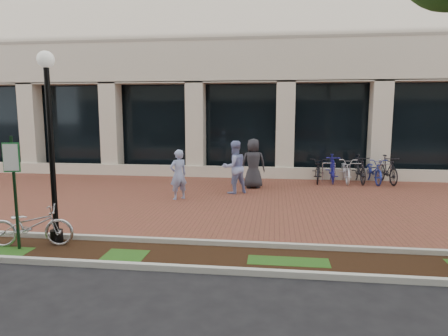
# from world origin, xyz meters

# --- Properties ---
(ground) EXTENTS (120.00, 120.00, 0.00)m
(ground) POSITION_xyz_m (0.00, 0.00, 0.00)
(ground) COLOR black
(ground) RESTS_ON ground
(brick_plaza) EXTENTS (40.00, 9.00, 0.01)m
(brick_plaza) POSITION_xyz_m (0.00, 0.00, 0.01)
(brick_plaza) COLOR brown
(brick_plaza) RESTS_ON ground
(planting_strip) EXTENTS (40.00, 1.50, 0.01)m
(planting_strip) POSITION_xyz_m (0.00, -5.25, 0.01)
(planting_strip) COLOR black
(planting_strip) RESTS_ON ground
(curb_plaza_side) EXTENTS (40.00, 0.12, 0.12)m
(curb_plaza_side) POSITION_xyz_m (0.00, -4.50, 0.06)
(curb_plaza_side) COLOR beige
(curb_plaza_side) RESTS_ON ground
(curb_street_side) EXTENTS (40.00, 0.12, 0.12)m
(curb_street_side) POSITION_xyz_m (0.00, -6.00, 0.06)
(curb_street_side) COLOR beige
(curb_street_side) RESTS_ON ground
(parking_sign) EXTENTS (0.34, 0.07, 2.45)m
(parking_sign) POSITION_xyz_m (-3.85, -5.30, 1.55)
(parking_sign) COLOR #13341A
(parking_sign) RESTS_ON ground
(lamppost) EXTENTS (0.36, 0.36, 4.22)m
(lamppost) POSITION_xyz_m (-3.28, -4.77, 2.39)
(lamppost) COLOR black
(lamppost) RESTS_ON ground
(locked_bicycle) EXTENTS (1.92, 0.99, 0.96)m
(locked_bicycle) POSITION_xyz_m (-3.69, -5.07, 0.48)
(locked_bicycle) COLOR silver
(locked_bicycle) RESTS_ON ground
(pedestrian_left) EXTENTS (0.73, 0.70, 1.68)m
(pedestrian_left) POSITION_xyz_m (-1.61, -0.08, 0.84)
(pedestrian_left) COLOR #8FA2D5
(pedestrian_left) RESTS_ON ground
(pedestrian_mid) EXTENTS (1.17, 1.12, 1.90)m
(pedestrian_mid) POSITION_xyz_m (0.14, 1.15, 0.95)
(pedestrian_mid) COLOR #92A0D9
(pedestrian_mid) RESTS_ON ground
(pedestrian_right) EXTENTS (1.02, 0.75, 1.91)m
(pedestrian_right) POSITION_xyz_m (0.77, 2.19, 0.96)
(pedestrian_right) COLOR #2A2A2F
(pedestrian_right) RESTS_ON ground
(bollard) EXTENTS (0.12, 0.12, 1.00)m
(bollard) POSITION_xyz_m (5.87, 4.00, 0.51)
(bollard) COLOR #B1B1B5
(bollard) RESTS_ON ground
(bike_rack_cluster) EXTENTS (3.62, 2.05, 1.16)m
(bike_rack_cluster) POSITION_xyz_m (4.75, 3.86, 0.55)
(bike_rack_cluster) COLOR black
(bike_rack_cluster) RESTS_ON ground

